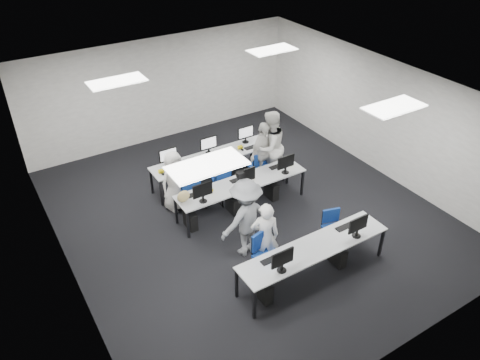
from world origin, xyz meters
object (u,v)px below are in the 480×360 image
desk_front (314,249)px  chair_1 (332,235)px  chair_0 (267,263)px  student_2 (174,181)px  chair_2 (193,198)px  photographer (246,218)px  chair_4 (271,170)px  chair_7 (256,170)px  student_3 (263,153)px  chair_3 (225,190)px  chair_5 (189,194)px  chair_6 (222,186)px  student_0 (265,236)px  desk_mid (242,184)px  student_1 (270,147)px

desk_front → chair_1: chair_1 is taller
chair_0 → student_2: (-0.56, 2.98, 0.44)m
chair_0 → chair_2: 2.76m
chair_2 → photographer: 2.04m
chair_4 → chair_7: size_ratio=1.18×
chair_7 → photographer: photographer is taller
chair_4 → student_3: 0.56m
chair_7 → student_2: bearing=-177.7°
chair_1 → student_2: size_ratio=0.55×
chair_3 → chair_5: (-0.83, 0.29, 0.02)m
chair_6 → student_0: student_0 is taller
chair_6 → photographer: size_ratio=0.48×
chair_6 → student_2: size_ratio=0.56×
chair_2 → chair_7: bearing=-2.9°
student_3 → photographer: size_ratio=0.94×
desk_mid → desk_front: bearing=-90.0°
chair_4 → student_2: bearing=157.2°
desk_front → chair_2: (-0.95, 3.22, -0.41)m
chair_1 → chair_2: chair_2 is taller
student_2 → photographer: (0.57, -2.17, 0.13)m
chair_5 → student_3: 2.13m
student_0 → photographer: (-0.07, 0.57, 0.10)m
chair_3 → photographer: 1.99m
student_2 → chair_1: bearing=-65.8°
chair_0 → chair_4: bearing=40.6°
chair_2 → chair_7: chair_2 is taller
chair_0 → student_0: bearing=57.5°
chair_4 → chair_3: bearing=167.6°
chair_6 → student_3: 1.33m
chair_4 → chair_5: (-2.25, 0.15, -0.00)m
student_0 → chair_7: bearing=-95.7°
chair_2 → chair_5: bearing=88.4°
photographer → chair_6: bearing=-112.0°
chair_2 → student_2: (-0.34, 0.23, 0.47)m
desk_front → chair_0: size_ratio=3.29×
chair_5 → student_1: student_1 is taller
chair_4 → chair_6: bearing=158.3°
chair_0 → chair_2: chair_0 is taller
desk_front → chair_6: (-0.13, 3.32, -0.42)m
desk_mid → chair_7: 1.39m
chair_1 → desk_front: bearing=-136.6°
chair_4 → chair_6: size_ratio=1.17×
chair_5 → student_2: student_2 is taller
chair_7 → chair_2: bearing=-170.7°
chair_1 → chair_7: (0.04, 3.00, 0.00)m
chair_1 → chair_3: (-1.10, 2.60, 0.02)m
chair_1 → student_3: size_ratio=0.50×
desk_front → student_0: size_ratio=2.07×
chair_5 → student_0: (0.32, -2.67, 0.47)m
chair_3 → chair_4: size_ratio=0.90×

